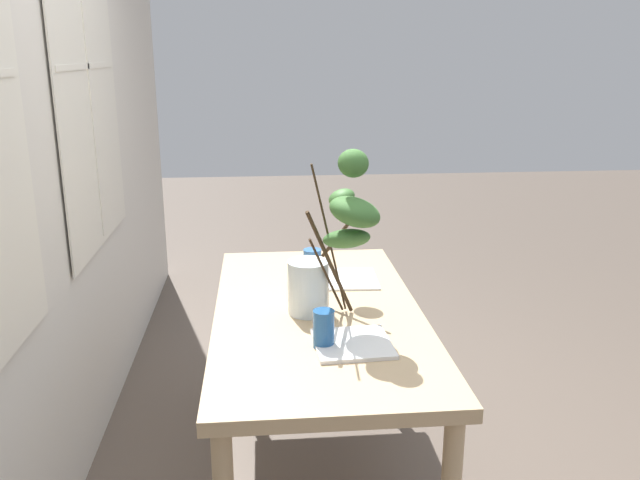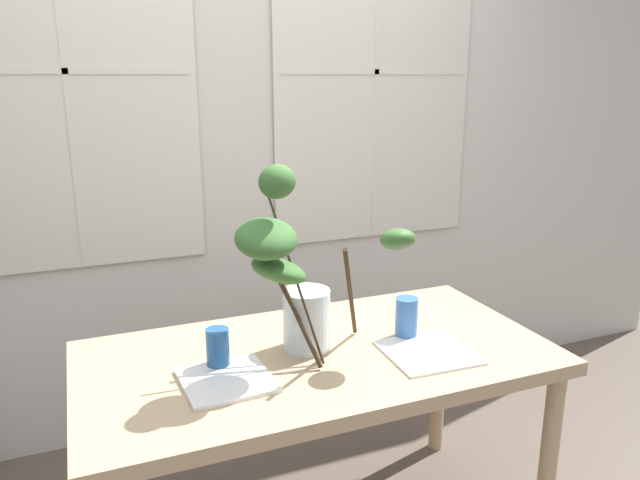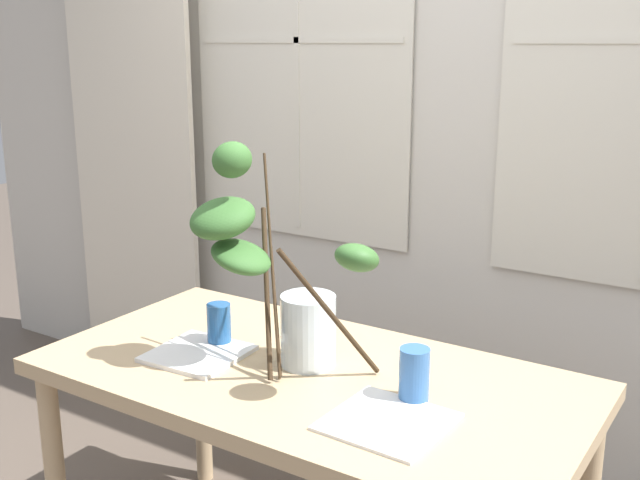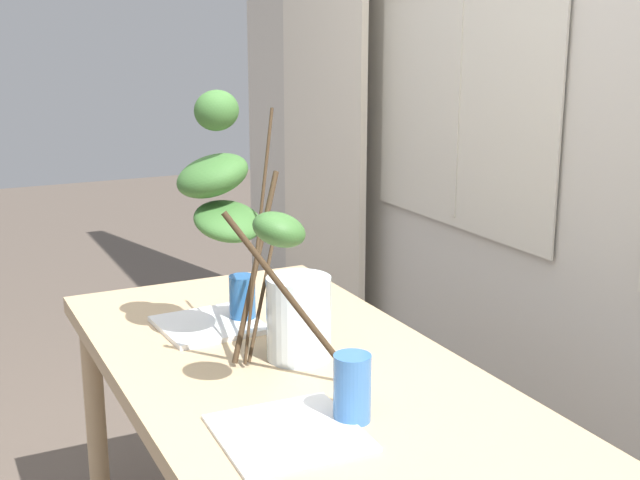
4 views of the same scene
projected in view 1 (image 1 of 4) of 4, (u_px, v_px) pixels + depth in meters
The scene contains 8 objects.
ground at pixel (318, 477), 2.75m from camera, with size 14.00×14.00×0.00m, color brown.
back_wall_with_windows at pixel (19, 116), 2.24m from camera, with size 5.44×0.14×3.03m.
dining_table at pixel (318, 329), 2.57m from camera, with size 1.56×0.80×0.76m.
vase_with_branches at pixel (329, 251), 2.39m from camera, with size 0.63×0.36×0.67m.
drinking_glass_blue_left at pixel (324, 329), 2.20m from camera, with size 0.07×0.07×0.13m, color #235693.
drinking_glass_blue_right at pixel (312, 265), 2.84m from camera, with size 0.08×0.08×0.14m, color #386BAD.
plate_square_left at pixel (352, 344), 2.23m from camera, with size 0.26×0.26×0.01m, color white.
plate_square_right at pixel (345, 279), 2.87m from camera, with size 0.28×0.28×0.01m, color white.
Camera 1 is at (-2.36, 0.21, 1.73)m, focal length 36.53 mm.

